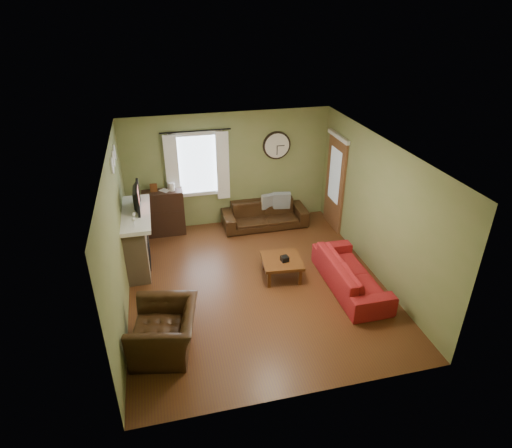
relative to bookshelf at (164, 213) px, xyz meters
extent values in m
cube|color=#532C16|center=(1.52, -2.36, -0.52)|extent=(4.60, 5.20, 0.00)
cube|color=white|center=(1.52, -2.36, 2.08)|extent=(4.60, 5.20, 0.00)
cube|color=olive|center=(-0.78, -2.36, 0.78)|extent=(0.00, 5.20, 2.60)
cube|color=olive|center=(3.82, -2.36, 0.78)|extent=(0.00, 5.20, 2.60)
cube|color=olive|center=(1.52, 0.24, 0.78)|extent=(4.60, 0.00, 2.60)
cube|color=olive|center=(1.52, -4.96, 0.78)|extent=(4.60, 0.00, 2.60)
cube|color=gray|center=(-0.58, -1.21, 0.03)|extent=(0.40, 1.40, 1.10)
cube|color=black|center=(-0.39, -1.21, -0.22)|extent=(0.04, 0.60, 0.55)
cube|color=white|center=(-0.55, -1.21, 0.62)|extent=(0.58, 1.60, 0.08)
imported|color=black|center=(-0.53, -1.06, 0.84)|extent=(0.08, 0.60, 0.35)
cube|color=#994C3F|center=(-0.45, -1.06, 0.89)|extent=(0.02, 0.62, 0.36)
cylinder|color=white|center=(-0.76, -1.56, 1.73)|extent=(0.28, 0.28, 0.03)
cylinder|color=white|center=(-0.76, -1.21, 1.73)|extent=(0.28, 0.28, 0.03)
cylinder|color=white|center=(-0.76, -0.86, 1.73)|extent=(0.28, 0.28, 0.03)
cylinder|color=black|center=(0.82, 0.12, 1.75)|extent=(0.03, 0.03, 1.50)
cube|color=white|center=(0.27, 0.12, 0.93)|extent=(0.28, 0.04, 1.55)
cube|color=white|center=(1.37, 0.12, 0.93)|extent=(0.28, 0.04, 1.55)
cube|color=brown|center=(3.79, -0.51, 0.53)|extent=(0.05, 0.90, 2.10)
imported|color=#552C12|center=(0.01, -0.05, 0.44)|extent=(0.26, 0.26, 0.02)
imported|color=black|center=(2.26, -0.16, -0.23)|extent=(1.94, 0.76, 0.57)
cube|color=gray|center=(2.39, -0.03, 0.03)|extent=(0.38, 0.17, 0.36)
cube|color=gray|center=(2.69, -0.06, 0.03)|extent=(0.42, 0.19, 0.41)
imported|color=maroon|center=(3.18, -2.85, -0.23)|extent=(0.78, 1.99, 0.58)
imported|color=black|center=(-0.19, -3.66, -0.17)|extent=(1.14, 1.24, 0.70)
cube|color=black|center=(2.08, -2.31, -0.12)|extent=(0.15, 0.15, 0.10)
camera|label=1|loc=(-0.01, -8.70, 4.23)|focal=30.00mm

